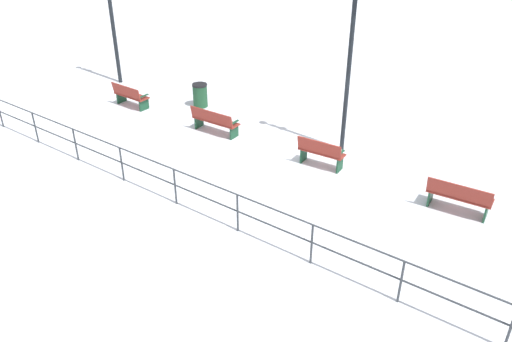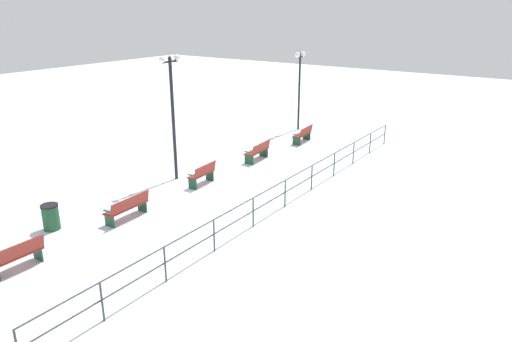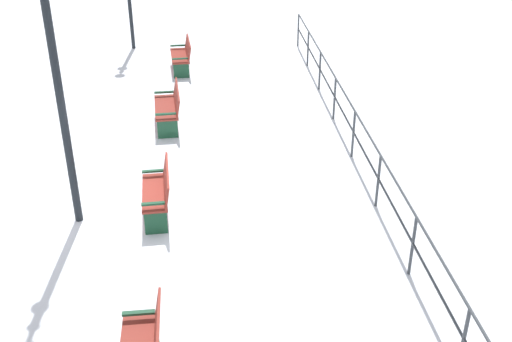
% 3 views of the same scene
% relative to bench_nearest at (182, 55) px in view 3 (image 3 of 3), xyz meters
% --- Properties ---
extents(ground_plane, '(80.00, 80.00, 0.00)m').
position_rel_bench_nearest_xyz_m(ground_plane, '(0.20, 8.02, -0.46)').
color(ground_plane, white).
rests_on(ground_plane, ground).
extents(bench_nearest, '(0.67, 1.53, 0.90)m').
position_rel_bench_nearest_xyz_m(bench_nearest, '(0.00, 0.00, 0.00)').
color(bench_nearest, maroon).
rests_on(bench_nearest, ground).
extents(bench_second, '(0.69, 1.62, 0.91)m').
position_rel_bench_nearest_xyz_m(bench_second, '(0.21, 4.01, 0.01)').
color(bench_second, maroon).
rests_on(bench_second, ground).
extents(bench_third, '(0.58, 1.41, 0.92)m').
position_rel_bench_nearest_xyz_m(bench_third, '(0.23, 8.02, 0.02)').
color(bench_third, maroon).
rests_on(bench_third, ground).
extents(lamppost_middle, '(0.26, 1.09, 5.16)m').
position_rel_bench_nearest_xyz_m(lamppost_middle, '(1.66, 8.06, 2.89)').
color(lamppost_middle, black).
rests_on(lamppost_middle, ground).
extents(waterfront_railing, '(0.05, 20.49, 1.06)m').
position_rel_bench_nearest_xyz_m(waterfront_railing, '(-3.72, 8.02, 0.25)').
color(waterfront_railing, '#383D42').
rests_on(waterfront_railing, ground).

